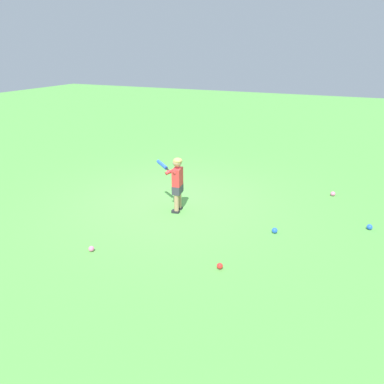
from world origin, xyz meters
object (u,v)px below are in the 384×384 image
Objects in this scene: play_ball_midfield at (333,194)px; play_ball_far_left at (220,266)px; play_ball_center_lawn at (370,227)px; child_batter at (176,179)px; play_ball_far_right at (275,231)px; play_ball_behind_batter at (91,249)px.

play_ball_midfield is 1.08× the size of play_ball_far_left.
play_ball_center_lawn is 1.05× the size of play_ball_far_left.
play_ball_center_lawn reaches higher than play_ball_far_left.
child_batter is at bearing -53.40° from play_ball_midfield.
child_batter is 11.12× the size of play_ball_far_right.
child_batter reaches higher than play_ball_far_right.
play_ball_midfield is at bearing 160.05° from play_ball_far_left.
play_ball_far_right is 1.01× the size of play_ball_center_lawn.
play_ball_far_right is (0.15, 1.95, -0.60)m from child_batter.
play_ball_far_left is (2.20, -2.00, -0.00)m from play_ball_center_lawn.
play_ball_center_lawn is at bearing 118.26° from play_ball_far_right.
play_ball_midfield is at bearing -153.20° from play_ball_center_lawn.
play_ball_midfield is 1.55m from play_ball_center_lawn.
child_batter is 2.08m from play_ball_behind_batter.
child_batter is at bearing -136.88° from play_ball_far_left.
child_batter is 2.20m from play_ball_far_left.
play_ball_behind_batter is 0.91× the size of play_ball_far_right.
play_ball_far_right is 1.07× the size of play_ball_far_left.
child_batter is 3.56m from play_ball_center_lawn.
play_ball_midfield is (-2.04, 2.75, -0.60)m from child_batter.
child_batter is 12.28× the size of play_ball_behind_batter.
play_ball_center_lawn reaches higher than play_ball_behind_batter.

